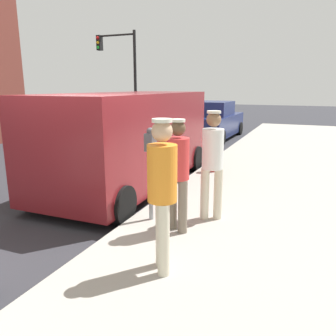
{
  "coord_description": "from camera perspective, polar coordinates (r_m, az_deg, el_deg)",
  "views": [
    {
      "loc": [
        3.64,
        -4.75,
        2.29
      ],
      "look_at": [
        1.65,
        -0.03,
        1.05
      ],
      "focal_mm": 36.08,
      "sensor_mm": 36.0,
      "label": 1
    }
  ],
  "objects": [
    {
      "name": "ground_plane",
      "position": [
        6.41,
        -13.73,
        -7.73
      ],
      "size": [
        80.0,
        80.0,
        0.0
      ],
      "primitive_type": "plane",
      "color": "#2D2D33"
    },
    {
      "name": "sidewalk_slab",
      "position": [
        5.24,
        19.57,
        -12.22
      ],
      "size": [
        5.0,
        32.0,
        0.15
      ],
      "primitive_type": "cube",
      "color": "#9E998E",
      "rests_on": "ground"
    },
    {
      "name": "parking_meter_near",
      "position": [
        5.36,
        -2.96,
        1.65
      ],
      "size": [
        0.14,
        0.18,
        1.52
      ],
      "color": "gray",
      "rests_on": "sidewalk_slab"
    },
    {
      "name": "pedestrian_in_white",
      "position": [
        5.44,
        7.53,
        1.66
      ],
      "size": [
        0.34,
        0.34,
        1.78
      ],
      "color": "beige",
      "rests_on": "sidewalk_slab"
    },
    {
      "name": "pedestrian_in_orange",
      "position": [
        3.82,
        -0.98,
        -3.08
      ],
      "size": [
        0.34,
        0.34,
        1.8
      ],
      "color": "beige",
      "rests_on": "sidewalk_slab"
    },
    {
      "name": "pedestrian_in_red",
      "position": [
        4.94,
        1.64,
        -0.1
      ],
      "size": [
        0.34,
        0.34,
        1.69
      ],
      "color": "#726656",
      "rests_on": "sidewalk_slab"
    },
    {
      "name": "parked_van",
      "position": [
        7.8,
        -6.49,
        5.16
      ],
      "size": [
        2.18,
        5.22,
        2.15
      ],
      "color": "maroon",
      "rests_on": "ground"
    },
    {
      "name": "parked_sedan_ahead",
      "position": [
        15.4,
        7.53,
        7.76
      ],
      "size": [
        2.01,
        4.43,
        1.65
      ],
      "color": "navy",
      "rests_on": "ground"
    },
    {
      "name": "traffic_light_corner",
      "position": [
        19.59,
        -7.9,
        17.09
      ],
      "size": [
        2.48,
        0.42,
        5.2
      ],
      "color": "black",
      "rests_on": "ground"
    },
    {
      "name": "fire_hydrant",
      "position": [
        8.76,
        7.95,
        2.14
      ],
      "size": [
        0.24,
        0.24,
        0.86
      ],
      "color": "red",
      "rests_on": "sidewalk_slab"
    }
  ]
}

